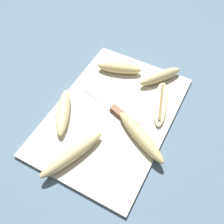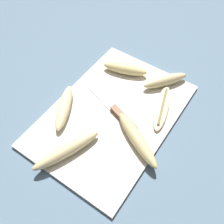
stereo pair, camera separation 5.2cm
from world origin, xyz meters
name	(u,v)px [view 2 (the right image)]	position (x,y,z in m)	size (l,w,h in m)	color
ground_plane	(112,116)	(0.00, 0.00, 0.00)	(4.00, 4.00, 0.00)	slate
cutting_board	(112,115)	(0.00, 0.00, 0.01)	(0.52, 0.36, 0.01)	beige
knife	(120,115)	(0.00, -0.03, 0.02)	(0.09, 0.23, 0.02)	brown
banana_ripe_center	(165,81)	(0.20, -0.08, 0.03)	(0.15, 0.12, 0.04)	beige
banana_mellow_near	(67,150)	(-0.19, 0.03, 0.03)	(0.21, 0.11, 0.04)	beige
banana_golden_short	(125,69)	(0.17, 0.06, 0.03)	(0.09, 0.16, 0.04)	#EDD689
banana_spotted_left	(137,139)	(-0.04, -0.12, 0.03)	(0.13, 0.20, 0.04)	#DBC684
banana_pale_long	(162,107)	(0.11, -0.12, 0.02)	(0.19, 0.10, 0.02)	beige
banana_soft_right	(64,107)	(-0.07, 0.13, 0.03)	(0.17, 0.11, 0.04)	beige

